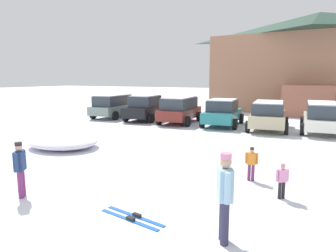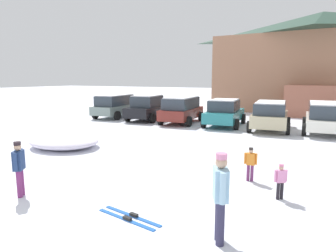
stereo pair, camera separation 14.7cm
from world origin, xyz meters
name	(u,v)px [view 1 (the left image)]	position (x,y,z in m)	size (l,w,h in m)	color
ski_lodge	(316,62)	(3.46, 27.62, 4.38)	(17.70, 12.51, 8.68)	#A47255
parked_grey_wagon	(113,105)	(-9.83, 15.12, 0.91)	(2.35, 4.25, 1.70)	gray
parked_black_sedan	(146,108)	(-6.97, 15.12, 0.87)	(2.44, 4.51, 1.75)	black
parked_maroon_van	(180,109)	(-4.22, 14.82, 0.92)	(2.36, 4.17, 1.72)	maroon
parked_teal_hatchback	(223,112)	(-1.38, 15.01, 0.83)	(2.43, 4.25, 1.65)	teal
parked_beige_suv	(268,115)	(1.39, 14.70, 0.88)	(2.47, 4.19, 1.63)	#BDB18A
parked_white_suv	(322,116)	(4.11, 15.25, 0.89)	(2.29, 4.70, 1.64)	white
skier_teen_in_navy_coat	(20,166)	(-2.60, 1.74, 0.79)	(0.36, 0.45, 1.41)	#722B63
skier_child_in_orange_jacket	(251,162)	(2.29, 5.54, 0.56)	(0.36, 0.18, 0.99)	#6B2F5F
skier_child_in_pink_snowsuit	(282,179)	(3.23, 4.55, 0.50)	(0.28, 0.23, 0.89)	black
skier_adult_in_blue_parka	(225,193)	(2.52, 1.97, 0.94)	(0.39, 0.57, 1.67)	#302E4B
pair_of_skis	(132,218)	(0.53, 2.00, 0.02)	(1.61, 0.54, 0.08)	blue
plowed_snow_pile	(63,141)	(-5.77, 6.18, 0.27)	(3.15, 2.52, 0.53)	white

